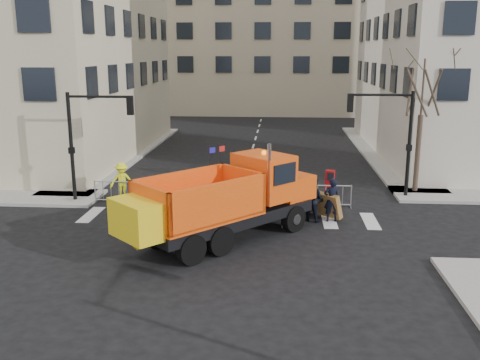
# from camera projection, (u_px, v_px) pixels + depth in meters

# --- Properties ---
(ground) EXTENTS (120.00, 120.00, 0.00)m
(ground) POSITION_uv_depth(u_px,v_px,m) (218.00, 266.00, 18.64)
(ground) COLOR black
(ground) RESTS_ON ground
(sidewalk_back) EXTENTS (64.00, 5.00, 0.15)m
(sidewalk_back) POSITION_uv_depth(u_px,v_px,m) (238.00, 198.00, 26.86)
(sidewalk_back) COLOR gray
(sidewalk_back) RESTS_ON ground
(building_far) EXTENTS (30.00, 18.00, 24.00)m
(building_far) POSITION_uv_depth(u_px,v_px,m) (265.00, 12.00, 66.19)
(building_far) COLOR tan
(building_far) RESTS_ON ground
(traffic_light_left) EXTENTS (0.18, 0.18, 5.40)m
(traffic_light_left) POSITION_uv_depth(u_px,v_px,m) (71.00, 148.00, 25.85)
(traffic_light_left) COLOR black
(traffic_light_left) RESTS_ON ground
(traffic_light_right) EXTENTS (0.18, 0.18, 5.40)m
(traffic_light_right) POSITION_uv_depth(u_px,v_px,m) (409.00, 146.00, 26.59)
(traffic_light_right) COLOR black
(traffic_light_right) RESTS_ON ground
(crowd_barriers) EXTENTS (12.60, 0.60, 1.10)m
(crowd_barriers) POSITION_uv_depth(u_px,v_px,m) (221.00, 194.00, 25.93)
(crowd_barriers) COLOR #9EA0A5
(crowd_barriers) RESTS_ON ground
(street_tree) EXTENTS (3.00, 3.00, 7.50)m
(street_tree) POSITION_uv_depth(u_px,v_px,m) (420.00, 122.00, 27.26)
(street_tree) COLOR #382B21
(street_tree) RESTS_ON ground
(plow_truck) EXTENTS (8.77, 9.00, 3.86)m
(plow_truck) POSITION_uv_depth(u_px,v_px,m) (224.00, 199.00, 20.70)
(plow_truck) COLOR black
(plow_truck) RESTS_ON ground
(cop_a) EXTENTS (0.76, 0.54, 1.94)m
(cop_a) POSITION_uv_depth(u_px,v_px,m) (332.00, 200.00, 23.28)
(cop_a) COLOR black
(cop_a) RESTS_ON ground
(cop_b) EXTENTS (1.19, 1.11, 1.96)m
(cop_b) POSITION_uv_depth(u_px,v_px,m) (312.00, 199.00, 23.40)
(cop_b) COLOR black
(cop_b) RESTS_ON ground
(cop_c) EXTENTS (1.06, 1.23, 1.99)m
(cop_c) POSITION_uv_depth(u_px,v_px,m) (303.00, 193.00, 24.37)
(cop_c) COLOR black
(cop_c) RESTS_ON ground
(worker) EXTENTS (1.33, 0.98, 1.83)m
(worker) POSITION_uv_depth(u_px,v_px,m) (122.00, 181.00, 26.26)
(worker) COLOR yellow
(worker) RESTS_ON sidewalk_back
(newspaper_box) EXTENTS (0.54, 0.51, 1.10)m
(newspaper_box) POSITION_uv_depth(u_px,v_px,m) (330.00, 181.00, 27.87)
(newspaper_box) COLOR maroon
(newspaper_box) RESTS_ON sidewalk_back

